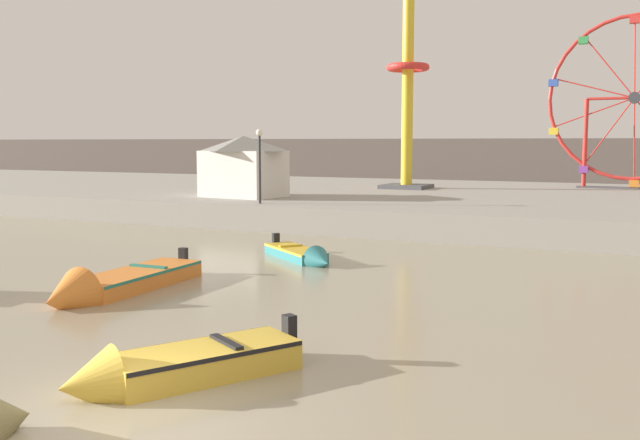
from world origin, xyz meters
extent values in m
plane|color=gray|center=(0.00, 0.00, 0.00)|extent=(240.00, 240.00, 0.00)
cube|color=gray|center=(0.00, 32.32, 0.60)|extent=(110.00, 25.17, 1.20)
cube|color=#564C47|center=(0.00, 56.81, 2.20)|extent=(140.00, 3.00, 4.40)
cube|color=teal|center=(-4.39, 14.03, 0.18)|extent=(3.14, 2.73, 0.36)
cube|color=gold|center=(-4.39, 14.03, 0.32)|extent=(3.13, 2.73, 0.08)
cone|color=teal|center=(-2.79, 12.81, 0.18)|extent=(1.28, 1.29, 0.95)
cube|color=black|center=(-5.73, 15.06, 0.47)|extent=(0.30, 0.31, 0.44)
cube|color=gold|center=(-4.70, 14.28, 0.39)|extent=(0.65, 0.78, 0.06)
cube|color=orange|center=(-6.18, 7.72, 0.23)|extent=(1.57, 4.43, 0.47)
cube|color=#237566|center=(-6.18, 7.72, 0.43)|extent=(1.59, 4.38, 0.08)
cone|color=orange|center=(-6.11, 4.94, 0.23)|extent=(1.42, 1.24, 1.39)
cube|color=black|center=(-6.24, 10.01, 0.58)|extent=(0.24, 0.21, 0.44)
cube|color=#237566|center=(-6.19, 8.26, 0.50)|extent=(1.25, 0.19, 0.06)
cube|color=gold|center=(-0.02, 2.17, 0.26)|extent=(2.69, 3.41, 0.52)
cube|color=black|center=(-0.02, 2.17, 0.48)|extent=(2.69, 3.40, 0.08)
cone|color=gold|center=(-1.06, 0.40, 0.26)|extent=(1.45, 1.35, 1.15)
cube|color=black|center=(0.85, 3.66, 0.63)|extent=(0.31, 0.29, 0.44)
cube|color=black|center=(0.18, 2.52, 0.55)|extent=(0.97, 0.66, 0.06)
torus|color=red|center=(5.68, 39.85, 6.77)|extent=(10.18, 0.24, 10.18)
cylinder|color=#38383D|center=(5.68, 39.85, 6.77)|extent=(0.70, 0.50, 0.70)
cylinder|color=red|center=(5.58, 39.85, 9.26)|extent=(0.28, 0.08, 4.97)
cube|color=red|center=(5.48, 39.85, 11.46)|extent=(0.56, 0.48, 0.44)
cylinder|color=red|center=(4.14, 39.85, 8.73)|extent=(3.14, 0.08, 3.95)
cube|color=#33934C|center=(2.60, 39.85, 10.40)|extent=(0.56, 0.48, 0.44)
cylinder|color=red|center=(3.29, 39.85, 7.45)|extent=(4.81, 0.08, 1.42)
cube|color=#3356B7|center=(0.89, 39.85, 7.84)|extent=(0.56, 0.48, 0.44)
cylinder|color=red|center=(3.35, 39.85, 5.91)|extent=(4.69, 0.08, 1.80)
cube|color=yellow|center=(1.02, 39.85, 4.77)|extent=(0.56, 0.48, 0.44)
cylinder|color=red|center=(4.30, 39.85, 4.71)|extent=(2.83, 0.08, 4.18)
cube|color=purple|center=(2.92, 39.85, 2.36)|extent=(0.56, 0.48, 0.44)
cylinder|color=red|center=(5.78, 39.85, 4.29)|extent=(0.28, 0.08, 4.97)
cube|color=orange|center=(5.88, 39.85, 1.53)|extent=(0.56, 0.48, 0.44)
cylinder|color=red|center=(2.95, 39.85, 3.99)|extent=(0.28, 0.28, 5.57)
cylinder|color=red|center=(5.68, 39.85, 6.77)|extent=(5.47, 0.18, 0.18)
cube|color=#4C4C51|center=(5.68, 39.85, 1.24)|extent=(6.27, 1.20, 0.08)
cylinder|color=gold|center=(-7.00, 34.25, 8.87)|extent=(0.70, 0.70, 15.34)
torus|color=red|center=(-7.00, 34.25, 8.64)|extent=(2.64, 2.64, 0.44)
cube|color=#4C4C51|center=(-7.00, 34.25, 1.32)|extent=(2.80, 2.80, 0.24)
cube|color=silver|center=(-12.62, 24.08, 2.42)|extent=(4.11, 3.35, 2.43)
pyramid|color=gray|center=(-12.62, 24.08, 4.01)|extent=(4.52, 3.68, 0.80)
cylinder|color=#2D2D33|center=(-9.77, 20.85, 2.79)|extent=(0.12, 0.12, 3.18)
sphere|color=#F2EACC|center=(-9.77, 20.85, 4.52)|extent=(0.32, 0.32, 0.32)
camera|label=1|loc=(6.88, -7.75, 4.07)|focal=39.48mm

